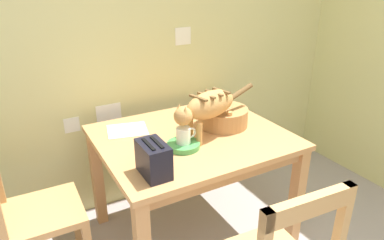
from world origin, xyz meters
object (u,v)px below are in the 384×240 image
(coffee_mug, at_px, (183,135))
(toaster, at_px, (154,159))
(book_stack, at_px, (219,110))
(wicker_basket, at_px, (223,116))
(magazine, at_px, (127,130))
(wooden_chair_far, at_px, (34,212))
(saucer_bowl, at_px, (183,145))
(dining_table, at_px, (192,148))
(cat, at_px, (208,107))

(coffee_mug, distance_m, toaster, 0.32)
(book_stack, relative_size, wicker_basket, 0.56)
(book_stack, relative_size, toaster, 0.91)
(toaster, bearing_deg, coffee_mug, 34.70)
(coffee_mug, distance_m, magazine, 0.44)
(book_stack, xyz_separation_m, wooden_chair_far, (-1.30, -0.15, -0.30))
(book_stack, bearing_deg, toaster, -143.76)
(saucer_bowl, distance_m, toaster, 0.32)
(magazine, bearing_deg, coffee_mug, -48.79)
(book_stack, distance_m, toaster, 0.92)
(dining_table, xyz_separation_m, toaster, (-0.39, -0.31, 0.18))
(coffee_mug, distance_m, wicker_basket, 0.41)
(coffee_mug, xyz_separation_m, wicker_basket, (0.38, 0.16, -0.02))
(coffee_mug, bearing_deg, wooden_chair_far, 165.36)
(cat, bearing_deg, book_stack, -55.71)
(saucer_bowl, xyz_separation_m, wicker_basket, (0.38, 0.16, 0.05))
(saucer_bowl, bearing_deg, toaster, -144.90)
(book_stack, xyz_separation_m, toaster, (-0.74, -0.54, 0.07))
(toaster, relative_size, wooden_chair_far, 0.21)
(saucer_bowl, height_order, toaster, toaster)
(cat, bearing_deg, wooden_chair_far, 67.24)
(saucer_bowl, height_order, book_stack, saucer_bowl)
(magazine, relative_size, book_stack, 1.36)
(wicker_basket, bearing_deg, magazine, 158.83)
(toaster, distance_m, wooden_chair_far, 0.78)
(dining_table, bearing_deg, coffee_mug, -134.98)
(saucer_bowl, relative_size, toaster, 0.96)
(cat, xyz_separation_m, toaster, (-0.45, -0.23, -0.12))
(magazine, distance_m, book_stack, 0.68)
(dining_table, distance_m, wicker_basket, 0.29)
(dining_table, bearing_deg, wooden_chair_far, 174.68)
(dining_table, relative_size, magazine, 4.58)
(toaster, xyz_separation_m, wooden_chair_far, (-0.56, 0.40, -0.37))
(cat, relative_size, toaster, 3.17)
(cat, distance_m, saucer_bowl, 0.27)
(dining_table, xyz_separation_m, wooden_chair_far, (-0.95, 0.09, -0.20))
(dining_table, xyz_separation_m, wicker_basket, (0.25, 0.03, 0.15))
(saucer_bowl, distance_m, coffee_mug, 0.06)
(saucer_bowl, xyz_separation_m, book_stack, (0.48, 0.36, -0.00))
(wooden_chair_far, bearing_deg, coffee_mug, 76.22)
(saucer_bowl, xyz_separation_m, wooden_chair_far, (-0.82, 0.21, -0.31))
(dining_table, distance_m, wooden_chair_far, 0.97)
(wicker_basket, distance_m, toaster, 0.72)
(dining_table, height_order, book_stack, book_stack)
(cat, distance_m, coffee_mug, 0.23)
(wicker_basket, relative_size, toaster, 1.61)
(magazine, bearing_deg, book_stack, 11.35)
(magazine, bearing_deg, wicker_basket, -7.89)
(magazine, height_order, book_stack, book_stack)
(saucer_bowl, distance_m, book_stack, 0.60)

